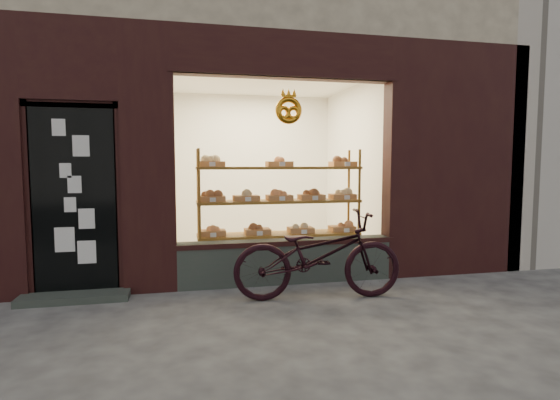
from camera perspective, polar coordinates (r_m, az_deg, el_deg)
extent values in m
plane|color=#353535|center=(3.61, 1.67, -19.96)|extent=(90.00, 90.00, 0.00)
cube|color=#2C362F|center=(5.59, 0.84, -7.98)|extent=(2.70, 0.25, 0.55)
cube|color=black|center=(5.39, -25.24, -0.03)|extent=(0.90, 0.04, 2.15)
cube|color=#2C362F|center=(5.42, -25.21, -11.41)|extent=(1.15, 0.35, 0.08)
torus|color=orange|center=(5.38, 1.13, 11.62)|extent=(0.33, 0.07, 0.33)
cube|color=brown|center=(6.04, -0.10, -9.19)|extent=(2.20, 0.45, 0.04)
cube|color=brown|center=(5.94, -0.10, -4.50)|extent=(2.20, 0.45, 0.03)
cube|color=brown|center=(5.88, -0.10, -0.18)|extent=(2.20, 0.45, 0.04)
cube|color=brown|center=(5.86, -0.10, 4.21)|extent=(2.20, 0.45, 0.04)
cylinder|color=brown|center=(5.57, -10.48, -2.09)|extent=(0.04, 0.04, 1.70)
cylinder|color=brown|center=(6.04, 10.28, -1.56)|extent=(0.04, 0.04, 1.70)
cylinder|color=brown|center=(5.96, -10.61, -1.64)|extent=(0.04, 0.04, 1.70)
cylinder|color=brown|center=(6.39, 8.93, -1.19)|extent=(0.04, 0.04, 1.70)
cube|color=#9D714C|center=(5.81, -8.83, -4.25)|extent=(0.34, 0.24, 0.07)
sphere|color=#BD7143|center=(5.80, -8.84, -3.42)|extent=(0.11, 0.11, 0.11)
cube|color=silver|center=(5.63, -8.71, -4.54)|extent=(0.07, 0.01, 0.05)
cube|color=#9D714C|center=(5.88, -2.97, -4.10)|extent=(0.34, 0.24, 0.07)
sphere|color=brown|center=(5.86, -2.97, -3.27)|extent=(0.11, 0.11, 0.11)
cube|color=silver|center=(5.70, -2.66, -4.38)|extent=(0.08, 0.01, 0.05)
cube|color=#9D714C|center=(6.00, 2.71, -3.91)|extent=(0.34, 0.24, 0.07)
sphere|color=tan|center=(5.99, 2.71, -3.10)|extent=(0.11, 0.11, 0.11)
cube|color=silver|center=(5.83, 3.18, -4.17)|extent=(0.07, 0.01, 0.05)
cube|color=#9D714C|center=(6.18, 8.09, -3.69)|extent=(0.34, 0.24, 0.07)
sphere|color=#BD7143|center=(6.17, 8.10, -2.91)|extent=(0.11, 0.11, 0.11)
cube|color=silver|center=(6.01, 8.71, -3.94)|extent=(0.08, 0.01, 0.05)
cube|color=#9D714C|center=(5.76, -8.89, 0.18)|extent=(0.34, 0.24, 0.07)
sphere|color=brown|center=(5.75, -8.90, 1.02)|extent=(0.11, 0.11, 0.11)
cube|color=silver|center=(5.57, -8.77, 0.03)|extent=(0.07, 0.01, 0.06)
cube|color=#9D714C|center=(5.80, -4.45, 0.26)|extent=(0.34, 0.24, 0.07)
sphere|color=tan|center=(5.79, -4.45, 1.10)|extent=(0.11, 0.11, 0.11)
cube|color=silver|center=(5.62, -4.18, 0.11)|extent=(0.07, 0.01, 0.06)
cube|color=#9D714C|center=(5.88, -0.10, 0.33)|extent=(0.34, 0.24, 0.07)
sphere|color=#BD7143|center=(5.87, -0.10, 1.16)|extent=(0.11, 0.11, 0.11)
cube|color=silver|center=(5.70, 0.30, 0.19)|extent=(0.07, 0.01, 0.06)
cube|color=#9D714C|center=(5.99, 4.11, 0.40)|extent=(0.34, 0.24, 0.07)
sphere|color=brown|center=(5.99, 4.11, 1.22)|extent=(0.11, 0.11, 0.11)
cube|color=silver|center=(5.81, 4.63, 0.27)|extent=(0.07, 0.01, 0.06)
cube|color=#9D714C|center=(6.13, 8.14, 0.47)|extent=(0.34, 0.24, 0.07)
sphere|color=tan|center=(6.13, 8.15, 1.26)|extent=(0.11, 0.11, 0.11)
cube|color=silver|center=(5.96, 8.76, 0.34)|extent=(0.08, 0.01, 0.06)
cube|color=#9D714C|center=(5.74, -8.95, 4.66)|extent=(0.34, 0.24, 0.07)
sphere|color=tan|center=(5.74, -8.96, 5.51)|extent=(0.11, 0.11, 0.11)
cube|color=silver|center=(5.55, -8.83, 4.66)|extent=(0.07, 0.01, 0.06)
cube|color=#9D714C|center=(5.86, -0.10, 4.72)|extent=(0.34, 0.24, 0.07)
sphere|color=#BD7143|center=(5.86, -0.10, 5.55)|extent=(0.11, 0.11, 0.11)
cube|color=silver|center=(5.68, 0.30, 4.72)|extent=(0.07, 0.01, 0.06)
cube|color=#9D714C|center=(6.12, 8.19, 4.68)|extent=(0.34, 0.24, 0.07)
sphere|color=brown|center=(6.12, 8.20, 5.47)|extent=(0.11, 0.11, 0.11)
cube|color=silver|center=(5.94, 8.82, 4.67)|extent=(0.08, 0.01, 0.06)
imported|color=black|center=(4.91, 4.97, -7.18)|extent=(1.93, 0.83, 0.99)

